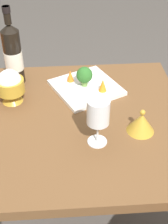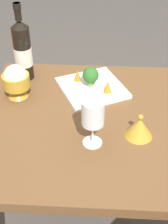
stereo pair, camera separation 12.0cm
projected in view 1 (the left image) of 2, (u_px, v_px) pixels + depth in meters
dining_table at (84, 137)px, 1.28m from camera, size 0.80×0.80×0.73m
wine_bottle at (13, 54)px, 1.34m from camera, size 0.08×0.08×0.34m
wine_glass at (98, 113)px, 1.03m from camera, size 0.08×0.08×0.18m
rice_bowl at (10, 86)px, 1.26m from camera, size 0.11×0.11×0.14m
rice_bowl_lid at (141, 122)px, 1.14m from camera, size 0.10×0.10×0.09m
serving_plate at (86, 87)px, 1.37m from camera, size 0.33×0.33×0.02m
broccoli_floret at (84, 75)px, 1.33m from camera, size 0.07×0.07×0.09m
carrot_garnish_left at (103, 85)px, 1.32m from camera, size 0.03×0.03×0.05m
carrot_garnish_right at (70, 76)px, 1.38m from camera, size 0.03×0.03×0.05m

